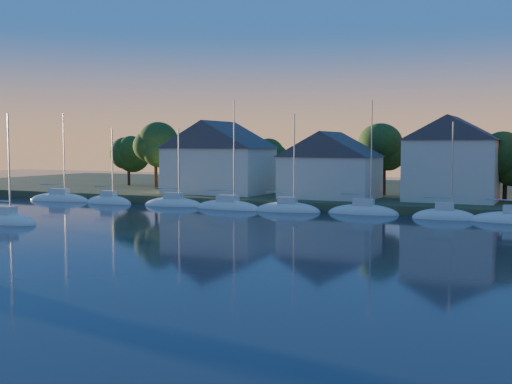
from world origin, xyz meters
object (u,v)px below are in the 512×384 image
Objects in this scene: clubhouse_centre at (330,164)px; drifting_sailboat_left at (5,223)px; clubhouse_east at (452,158)px; clubhouse_west at (219,156)px.

clubhouse_centre is 1.00× the size of drifting_sailboat_left.
clubhouse_west is at bearing -178.09° from clubhouse_east.
drifting_sailboat_left is at bearing -101.39° from clubhouse_west.
clubhouse_east is at bearing 8.13° from clubhouse_centre.
drifting_sailboat_left is (-22.23, -29.93, -5.04)m from clubhouse_centre.
clubhouse_east reaches higher than drifting_sailboat_left.
clubhouse_centre is 14.17m from clubhouse_east.
clubhouse_centre is (16.00, -1.00, -0.80)m from clubhouse_west.
clubhouse_east is 48.65m from drifting_sailboat_left.
drifting_sailboat_left is at bearing -138.61° from clubhouse_east.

